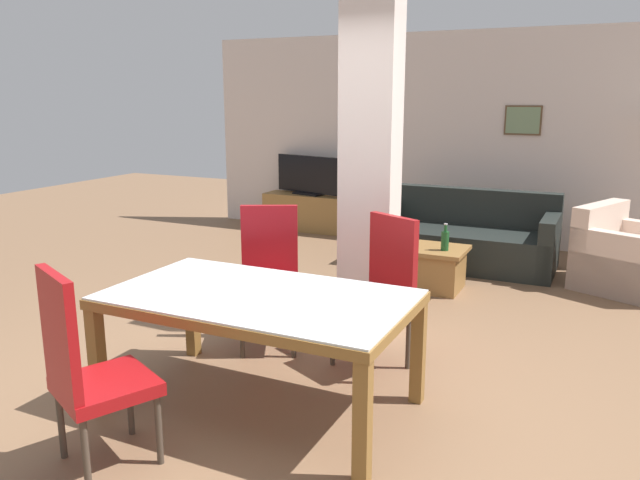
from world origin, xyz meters
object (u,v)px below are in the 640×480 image
object	(u,v)px
dining_chair_far_right	(381,289)
tv_screen	(308,176)
sofa	(464,240)
bottle	(445,240)
tv_stand	(308,212)
armchair	(626,261)
dining_table	(259,314)
dining_chair_near_left	(86,366)
dining_chair_far_left	(269,274)
coffee_table	(432,268)

from	to	relation	value
dining_chair_far_right	tv_screen	size ratio (longest dim) A/B	1.00
sofa	bottle	world-z (taller)	sofa
tv_stand	bottle	bearing A→B (deg)	-39.18
armchair	tv_stand	distance (m)	4.26
dining_chair_far_right	tv_stand	distance (m)	4.64
dining_table	dining_chair_far_right	xyz separation A→B (m)	(0.45, 0.91, -0.04)
dining_table	bottle	size ratio (longest dim) A/B	6.83
dining_chair_near_left	tv_screen	size ratio (longest dim) A/B	1.00
sofa	tv_stand	distance (m)	2.61
dining_table	dining_chair_far_left	xyz separation A→B (m)	(-0.45, 0.91, -0.04)
dining_chair_far_right	dining_chair_near_left	world-z (taller)	same
dining_chair_near_left	coffee_table	distance (m)	3.87
dining_table	dining_chair_near_left	bearing A→B (deg)	-115.54
bottle	tv_stand	xyz separation A→B (m)	(-2.49, 2.03, -0.27)
armchair	tv_screen	size ratio (longest dim) A/B	1.08
bottle	tv_screen	bearing A→B (deg)	140.82
dining_table	tv_stand	size ratio (longest dim) A/B	1.41
coffee_table	tv_stand	distance (m)	3.08
dining_chair_far_left	tv_screen	bearing A→B (deg)	-94.16
bottle	tv_stand	size ratio (longest dim) A/B	0.21
sofa	armchair	world-z (taller)	sofa
armchair	bottle	world-z (taller)	armchair
sofa	tv_screen	xyz separation A→B (m)	(-2.44, 0.92, 0.50)
tv_stand	dining_table	bearing A→B (deg)	-66.91
dining_chair_far_right	tv_stand	size ratio (longest dim) A/B	0.83
dining_chair_far_left	coffee_table	bearing A→B (deg)	-138.16
bottle	tv_screen	distance (m)	3.23
coffee_table	tv_screen	world-z (taller)	tv_screen
sofa	armchair	xyz separation A→B (m)	(1.67, -0.23, 0.00)
coffee_table	bottle	xyz separation A→B (m)	(0.13, -0.06, 0.31)
bottle	tv_screen	world-z (taller)	tv_screen
tv_screen	coffee_table	bearing A→B (deg)	153.39
dining_table	sofa	distance (m)	3.92
dining_chair_far_right	bottle	xyz separation A→B (m)	(-0.01, 1.86, -0.04)
dining_chair_far_left	armchair	distance (m)	3.73
tv_screen	dining_chair_near_left	bearing A→B (deg)	118.76
dining_table	bottle	distance (m)	2.81
dining_chair_near_left	bottle	xyz separation A→B (m)	(0.89, 3.72, -0.04)
dining_chair_far_left	coffee_table	size ratio (longest dim) A/B	1.66
sofa	coffee_table	size ratio (longest dim) A/B	3.09
sofa	tv_screen	size ratio (longest dim) A/B	1.87
armchair	tv_screen	world-z (taller)	tv_screen
armchair	sofa	bearing A→B (deg)	-74.27
tv_stand	armchair	bearing A→B (deg)	-15.60
dining_chair_far_right	bottle	bearing A→B (deg)	-63.37
armchair	tv_stand	xyz separation A→B (m)	(-4.11, 1.15, -0.03)
armchair	coffee_table	world-z (taller)	armchair
coffee_table	bottle	size ratio (longest dim) A/B	2.42
coffee_table	tv_screen	xyz separation A→B (m)	(-2.36, 1.97, 0.57)
dining_table	dining_chair_far_left	world-z (taller)	dining_chair_far_left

